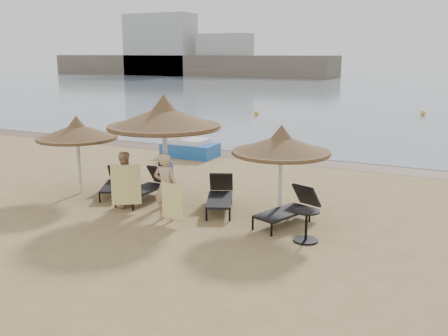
{
  "coord_description": "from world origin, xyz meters",
  "views": [
    {
      "loc": [
        7.2,
        -10.54,
        4.46
      ],
      "look_at": [
        1.38,
        1.2,
        1.43
      ],
      "focal_mm": 40.0,
      "sensor_mm": 36.0,
      "label": 1
    }
  ],
  "objects_px": {
    "palapa_left": "(77,132)",
    "lounger_far_right": "(290,208)",
    "lounger_near_right": "(220,195)",
    "person_left": "(123,175)",
    "palapa_right": "(281,145)",
    "pedal_boat": "(190,147)",
    "lounger_far_left": "(115,182)",
    "side_table": "(306,227)",
    "palapa_center": "(164,118)",
    "person_right": "(166,181)",
    "lounger_near_left": "(147,186)"
  },
  "relations": [
    {
      "from": "palapa_right",
      "to": "person_left",
      "type": "bearing_deg",
      "value": -168.28
    },
    {
      "from": "palapa_left",
      "to": "person_left",
      "type": "relative_size",
      "value": 1.31
    },
    {
      "from": "lounger_near_left",
      "to": "person_left",
      "type": "distance_m",
      "value": 1.13
    },
    {
      "from": "lounger_near_left",
      "to": "palapa_center",
      "type": "bearing_deg",
      "value": -14.28
    },
    {
      "from": "lounger_far_left",
      "to": "lounger_far_right",
      "type": "bearing_deg",
      "value": -29.66
    },
    {
      "from": "palapa_right",
      "to": "pedal_boat",
      "type": "bearing_deg",
      "value": 135.81
    },
    {
      "from": "lounger_far_right",
      "to": "person_left",
      "type": "height_order",
      "value": "person_left"
    },
    {
      "from": "person_right",
      "to": "palapa_center",
      "type": "bearing_deg",
      "value": -61.89
    },
    {
      "from": "lounger_far_left",
      "to": "palapa_left",
      "type": "bearing_deg",
      "value": 177.62
    },
    {
      "from": "palapa_left",
      "to": "side_table",
      "type": "bearing_deg",
      "value": -6.2
    },
    {
      "from": "palapa_center",
      "to": "person_left",
      "type": "xyz_separation_m",
      "value": [
        -0.98,
        -0.75,
        -1.66
      ]
    },
    {
      "from": "side_table",
      "to": "person_right",
      "type": "height_order",
      "value": "person_right"
    },
    {
      "from": "lounger_far_left",
      "to": "lounger_far_right",
      "type": "relative_size",
      "value": 0.88
    },
    {
      "from": "lounger_far_left",
      "to": "lounger_near_right",
      "type": "relative_size",
      "value": 0.89
    },
    {
      "from": "palapa_left",
      "to": "lounger_near_left",
      "type": "relative_size",
      "value": 1.19
    },
    {
      "from": "person_left",
      "to": "pedal_boat",
      "type": "relative_size",
      "value": 0.82
    },
    {
      "from": "lounger_near_right",
      "to": "lounger_far_left",
      "type": "bearing_deg",
      "value": 157.38
    },
    {
      "from": "palapa_right",
      "to": "side_table",
      "type": "distance_m",
      "value": 2.38
    },
    {
      "from": "palapa_left",
      "to": "lounger_near_left",
      "type": "distance_m",
      "value": 2.85
    },
    {
      "from": "palapa_left",
      "to": "person_right",
      "type": "xyz_separation_m",
      "value": [
        3.95,
        -1.01,
        -0.93
      ]
    },
    {
      "from": "lounger_far_right",
      "to": "person_left",
      "type": "bearing_deg",
      "value": -150.69
    },
    {
      "from": "palapa_left",
      "to": "lounger_far_left",
      "type": "height_order",
      "value": "palapa_left"
    },
    {
      "from": "palapa_left",
      "to": "lounger_near_right",
      "type": "bearing_deg",
      "value": 6.71
    },
    {
      "from": "lounger_far_right",
      "to": "pedal_boat",
      "type": "distance_m",
      "value": 9.4
    },
    {
      "from": "side_table",
      "to": "pedal_boat",
      "type": "distance_m",
      "value": 10.74
    },
    {
      "from": "palapa_left",
      "to": "lounger_far_right",
      "type": "bearing_deg",
      "value": 2.12
    },
    {
      "from": "palapa_left",
      "to": "palapa_right",
      "type": "relative_size",
      "value": 0.97
    },
    {
      "from": "palapa_left",
      "to": "person_left",
      "type": "distance_m",
      "value": 2.52
    },
    {
      "from": "palapa_left",
      "to": "pedal_boat",
      "type": "xyz_separation_m",
      "value": [
        0.2,
        6.69,
        -1.61
      ]
    },
    {
      "from": "palapa_left",
      "to": "side_table",
      "type": "xyz_separation_m",
      "value": [
        7.85,
        -0.85,
        -1.65
      ]
    },
    {
      "from": "palapa_left",
      "to": "side_table",
      "type": "height_order",
      "value": "palapa_left"
    },
    {
      "from": "lounger_far_left",
      "to": "person_left",
      "type": "bearing_deg",
      "value": -69.37
    },
    {
      "from": "palapa_center",
      "to": "person_right",
      "type": "height_order",
      "value": "palapa_center"
    },
    {
      "from": "lounger_far_left",
      "to": "person_left",
      "type": "distance_m",
      "value": 1.71
    },
    {
      "from": "palapa_right",
      "to": "lounger_near_left",
      "type": "xyz_separation_m",
      "value": [
        -4.39,
        0.05,
        -1.67
      ]
    },
    {
      "from": "person_left",
      "to": "side_table",
      "type": "bearing_deg",
      "value": 135.74
    },
    {
      "from": "person_right",
      "to": "palapa_left",
      "type": "bearing_deg",
      "value": -19.08
    },
    {
      "from": "lounger_far_right",
      "to": "side_table",
      "type": "distance_m",
      "value": 1.37
    },
    {
      "from": "lounger_near_left",
      "to": "lounger_near_right",
      "type": "distance_m",
      "value": 2.47
    },
    {
      "from": "person_left",
      "to": "palapa_left",
      "type": "bearing_deg",
      "value": -56.32
    },
    {
      "from": "lounger_far_left",
      "to": "lounger_near_right",
      "type": "xyz_separation_m",
      "value": [
        3.78,
        0.08,
        0.04
      ]
    },
    {
      "from": "palapa_right",
      "to": "lounger_far_left",
      "type": "distance_m",
      "value": 5.96
    },
    {
      "from": "person_left",
      "to": "lounger_far_right",
      "type": "bearing_deg",
      "value": 148.36
    },
    {
      "from": "palapa_right",
      "to": "pedal_boat",
      "type": "height_order",
      "value": "palapa_right"
    },
    {
      "from": "pedal_boat",
      "to": "lounger_near_left",
      "type": "bearing_deg",
      "value": -73.01
    },
    {
      "from": "palapa_center",
      "to": "side_table",
      "type": "xyz_separation_m",
      "value": [
        4.66,
        -1.02,
        -2.26
      ]
    },
    {
      "from": "palapa_right",
      "to": "lounger_far_left",
      "type": "xyz_separation_m",
      "value": [
        -5.7,
        0.13,
        -1.72
      ]
    },
    {
      "from": "lounger_near_left",
      "to": "pedal_boat",
      "type": "xyz_separation_m",
      "value": [
        -2.13,
        6.29,
        -0.02
      ]
    },
    {
      "from": "palapa_right",
      "to": "person_left",
      "type": "xyz_separation_m",
      "value": [
        -4.51,
        -0.94,
        -1.12
      ]
    },
    {
      "from": "lounger_far_right",
      "to": "person_right",
      "type": "bearing_deg",
      "value": -138.35
    }
  ]
}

